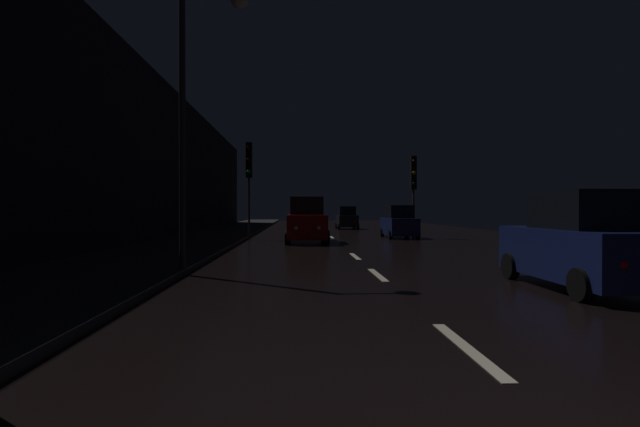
% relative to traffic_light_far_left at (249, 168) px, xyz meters
% --- Properties ---
extents(ground, '(26.20, 84.00, 0.02)m').
position_rel_traffic_light_far_left_xyz_m(ground, '(4.60, 1.58, -3.84)').
color(ground, black).
extents(sidewalk_left, '(4.40, 84.00, 0.15)m').
position_rel_traffic_light_far_left_xyz_m(sidewalk_left, '(-2.30, 1.58, -3.76)').
color(sidewalk_left, '#28282B').
rests_on(sidewalk_left, ground).
extents(building_facade_left, '(0.80, 63.00, 8.60)m').
position_rel_traffic_light_far_left_xyz_m(building_facade_left, '(-4.90, -1.92, 0.47)').
color(building_facade_left, black).
rests_on(building_facade_left, ground).
extents(lane_centerline, '(0.16, 23.77, 0.01)m').
position_rel_traffic_light_far_left_xyz_m(lane_centerline, '(4.60, -10.38, -3.83)').
color(lane_centerline, beige).
rests_on(lane_centerline, ground).
extents(traffic_light_far_left, '(0.32, 0.47, 5.24)m').
position_rel_traffic_light_far_left_xyz_m(traffic_light_far_left, '(0.00, 0.00, 0.00)').
color(traffic_light_far_left, '#38383A').
rests_on(traffic_light_far_left, ground).
extents(traffic_light_far_right, '(0.33, 0.47, 4.65)m').
position_rel_traffic_light_far_left_xyz_m(traffic_light_far_right, '(9.20, 0.85, -0.47)').
color(traffic_light_far_right, '#38383A').
rests_on(traffic_light_far_right, ground).
extents(streetlamp_overhead, '(1.70, 0.44, 7.02)m').
position_rel_traffic_light_far_left_xyz_m(streetlamp_overhead, '(0.27, -13.63, 0.84)').
color(streetlamp_overhead, '#2D2D30').
rests_on(streetlamp_overhead, ground).
extents(car_approaching_headlights, '(2.04, 4.43, 2.23)m').
position_rel_traffic_light_far_left_xyz_m(car_approaching_headlights, '(3.06, -2.37, -2.81)').
color(car_approaching_headlights, maroon).
rests_on(car_approaching_headlights, ground).
extents(car_parked_right_far, '(1.70, 3.68, 1.85)m').
position_rel_traffic_light_far_left_xyz_m(car_parked_right_far, '(8.40, 1.00, -2.99)').
color(car_parked_right_far, '#141E51').
rests_on(car_parked_right_far, ground).
extents(car_parked_right_near, '(1.82, 3.95, 1.99)m').
position_rel_traffic_light_far_left_xyz_m(car_parked_right_near, '(8.40, -16.01, -2.92)').
color(car_parked_right_near, '#141E51').
rests_on(car_parked_right_near, ground).
extents(car_distant_taillights, '(1.72, 3.73, 1.88)m').
position_rel_traffic_light_far_left_xyz_m(car_distant_taillights, '(6.72, 13.43, -2.97)').
color(car_distant_taillights, black).
rests_on(car_distant_taillights, ground).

